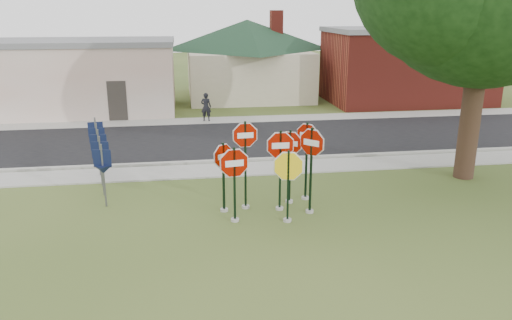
{
  "coord_description": "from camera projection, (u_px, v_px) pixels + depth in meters",
  "views": [
    {
      "loc": [
        -2.52,
        -12.44,
        5.88
      ],
      "look_at": [
        -0.37,
        2.0,
        1.45
      ],
      "focal_mm": 35.0,
      "sensor_mm": 36.0,
      "label": 1
    }
  ],
  "objects": [
    {
      "name": "building_brick",
      "position": [
        407.0,
        65.0,
        32.34
      ],
      "size": [
        10.2,
        6.2,
        4.75
      ],
      "color": "maroon",
      "rests_on": "ground"
    },
    {
      "name": "curb",
      "position": [
        249.0,
        160.0,
        19.97
      ],
      "size": [
        60.0,
        0.2,
        0.14
      ],
      "primitive_type": "cube",
      "color": "gray",
      "rests_on": "ground"
    },
    {
      "name": "building_stucco",
      "position": [
        69.0,
        76.0,
        28.98
      ],
      "size": [
        12.2,
        6.2,
        4.2
      ],
      "color": "silver",
      "rests_on": "ground"
    },
    {
      "name": "stop_sign_far_right",
      "position": [
        307.0,
        150.0,
        15.62
      ],
      "size": [
        0.78,
        0.69,
        2.63
      ],
      "color": "#9D9992",
      "rests_on": "ground"
    },
    {
      "name": "route_sign_row",
      "position": [
        99.0,
        152.0,
        16.98
      ],
      "size": [
        1.43,
        4.63,
        2.0
      ],
      "color": "#59595E",
      "rests_on": "ground"
    },
    {
      "name": "stop_sign_center",
      "position": [
        280.0,
        159.0,
        14.78
      ],
      "size": [
        1.13,
        0.24,
        2.6
      ],
      "color": "#9D9992",
      "rests_on": "ground"
    },
    {
      "name": "sidewalk_far",
      "position": [
        230.0,
        120.0,
        27.36
      ],
      "size": [
        60.0,
        1.6,
        0.06
      ],
      "primitive_type": "cube",
      "color": "gray",
      "rests_on": "ground"
    },
    {
      "name": "stop_sign_back_left",
      "position": [
        245.0,
        153.0,
        14.85
      ],
      "size": [
        1.04,
        0.24,
        2.83
      ],
      "color": "#9D9992",
      "rests_on": "ground"
    },
    {
      "name": "stop_sign_yellow",
      "position": [
        288.0,
        177.0,
        14.0
      ],
      "size": [
        1.15,
        0.24,
        2.25
      ],
      "color": "#9D9992",
      "rests_on": "ground"
    },
    {
      "name": "pedestrian",
      "position": [
        206.0,
        107.0,
        26.82
      ],
      "size": [
        0.63,
        0.48,
        1.53
      ],
      "primitive_type": "imported",
      "rotation": [
        0.0,
        0.0,
        2.91
      ],
      "color": "black",
      "rests_on": "sidewalk_far"
    },
    {
      "name": "stop_sign_left",
      "position": [
        234.0,
        174.0,
        14.0
      ],
      "size": [
        1.14,
        0.24,
        2.33
      ],
      "color": "#9D9992",
      "rests_on": "ground"
    },
    {
      "name": "bg_tree_right",
      "position": [
        488.0,
        13.0,
        39.92
      ],
      "size": [
        5.6,
        5.6,
        8.4
      ],
      "color": "#2F1E15",
      "rests_on": "ground"
    },
    {
      "name": "ground",
      "position": [
        280.0,
        230.0,
        13.83
      ],
      "size": [
        120.0,
        120.0,
        0.0
      ],
      "primitive_type": "plane",
      "color": "#374B1C",
      "rests_on": "ground"
    },
    {
      "name": "stop_sign_far_left",
      "position": [
        223.0,
        169.0,
        14.74
      ],
      "size": [
        0.79,
        0.61,
        2.24
      ],
      "color": "#9D9992",
      "rests_on": "ground"
    },
    {
      "name": "sidewalk_near",
      "position": [
        252.0,
        169.0,
        19.03
      ],
      "size": [
        60.0,
        1.6,
        0.06
      ],
      "primitive_type": "cube",
      "color": "gray",
      "rests_on": "ground"
    },
    {
      "name": "building_house",
      "position": [
        247.0,
        43.0,
        33.88
      ],
      "size": [
        11.6,
        11.6,
        6.2
      ],
      "color": "beige",
      "rests_on": "ground"
    },
    {
      "name": "stop_sign_right",
      "position": [
        311.0,
        158.0,
        14.52
      ],
      "size": [
        0.78,
        0.81,
        2.74
      ],
      "color": "#9D9992",
      "rests_on": "ground"
    },
    {
      "name": "road",
      "position": [
        239.0,
        140.0,
        23.29
      ],
      "size": [
        60.0,
        7.0,
        0.04
      ],
      "primitive_type": "cube",
      "color": "black",
      "rests_on": "ground"
    },
    {
      "name": "stop_sign_back_right",
      "position": [
        290.0,
        157.0,
        15.37
      ],
      "size": [
        0.92,
        0.48,
        2.45
      ],
      "color": "#9D9992",
      "rests_on": "ground"
    }
  ]
}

